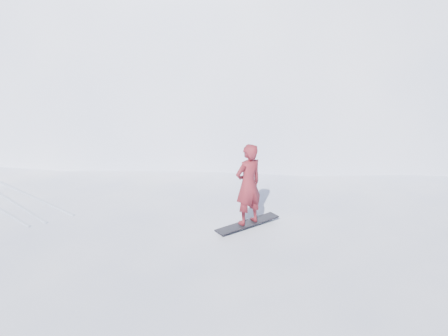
% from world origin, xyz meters
% --- Properties ---
extents(near_ridge, '(36.00, 28.00, 4.80)m').
position_xyz_m(near_ridge, '(1.00, 3.00, 0.00)').
color(near_ridge, white).
rests_on(near_ridge, ground).
extents(summit_peak, '(60.00, 56.00, 56.00)m').
position_xyz_m(summit_peak, '(22.00, 26.00, 0.00)').
color(summit_peak, white).
rests_on(summit_peak, ground).
extents(peak_shoulder, '(28.00, 24.00, 18.00)m').
position_xyz_m(peak_shoulder, '(10.00, 20.00, 0.00)').
color(peak_shoulder, white).
rests_on(peak_shoulder, ground).
extents(wind_bumps, '(16.00, 14.40, 1.00)m').
position_xyz_m(wind_bumps, '(-0.56, 2.12, 0.00)').
color(wind_bumps, white).
rests_on(wind_bumps, ground).
extents(snowboard, '(1.71, 0.38, 0.03)m').
position_xyz_m(snowboard, '(3.35, 0.06, 2.41)').
color(snowboard, black).
rests_on(snowboard, near_ridge).
extents(snowboarder, '(0.72, 0.49, 1.93)m').
position_xyz_m(snowboarder, '(3.35, 0.06, 3.39)').
color(snowboarder, maroon).
rests_on(snowboarder, snowboard).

